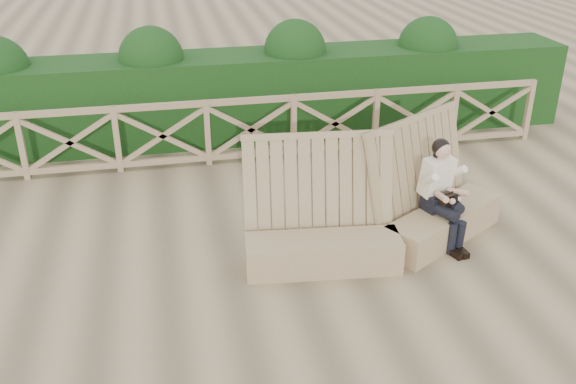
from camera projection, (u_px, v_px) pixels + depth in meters
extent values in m
plane|color=brown|center=(296.00, 274.00, 7.69)|extent=(60.00, 60.00, 0.00)
cube|color=olive|center=(323.00, 253.00, 7.71)|extent=(1.90, 0.69, 0.41)
cube|color=olive|center=(321.00, 200.00, 7.70)|extent=(1.89, 0.62, 1.53)
cube|color=olive|center=(443.00, 224.00, 8.37)|extent=(1.85, 1.39, 0.41)
cube|color=olive|center=(430.00, 177.00, 8.29)|extent=(1.82, 1.34, 1.53)
cube|color=black|center=(437.00, 201.00, 8.26)|extent=(0.42, 0.36, 0.22)
cube|color=#EEE4C4|center=(437.00, 176.00, 8.15)|extent=(0.47, 0.39, 0.52)
sphere|color=tan|center=(443.00, 150.00, 7.94)|extent=(0.26, 0.26, 0.21)
sphere|color=black|center=(441.00, 147.00, 7.96)|extent=(0.29, 0.29, 0.23)
cylinder|color=black|center=(443.00, 211.00, 8.06)|extent=(0.28, 0.48, 0.15)
cylinder|color=black|center=(451.00, 202.00, 8.12)|extent=(0.29, 0.48, 0.16)
cylinder|color=black|center=(451.00, 239.00, 8.02)|extent=(0.15, 0.15, 0.41)
cylinder|color=black|center=(460.00, 237.00, 8.06)|extent=(0.15, 0.15, 0.41)
cube|color=black|center=(455.00, 253.00, 8.02)|extent=(0.16, 0.25, 0.08)
cube|color=black|center=(462.00, 252.00, 8.05)|extent=(0.16, 0.25, 0.08)
cube|color=black|center=(448.00, 199.00, 8.08)|extent=(0.28, 0.21, 0.16)
cube|color=black|center=(457.00, 200.00, 7.92)|extent=(0.09, 0.11, 0.12)
cube|color=#8F7853|center=(250.00, 100.00, 10.30)|extent=(10.10, 0.07, 0.10)
cube|color=#8F7853|center=(251.00, 154.00, 10.71)|extent=(10.10, 0.07, 0.10)
cube|color=black|center=(240.00, 96.00, 11.49)|extent=(12.00, 1.20, 1.50)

